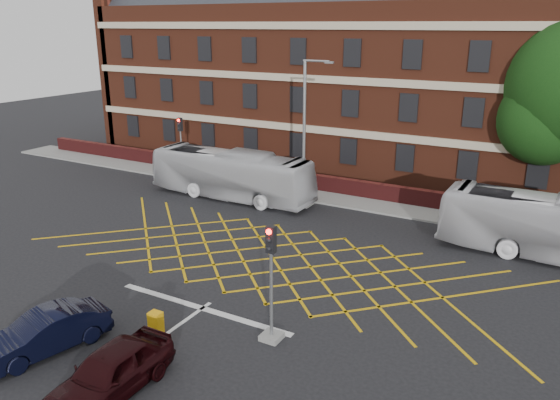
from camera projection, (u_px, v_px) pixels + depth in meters
The scene contains 14 objects.
ground at pixel (250, 274), 24.27m from camera, with size 120.00×120.00×0.00m, color black.
victorian_building at pixel (412, 63), 39.97m from camera, with size 51.00×12.17×20.40m.
boundary_wall at pixel (359, 189), 34.87m from camera, with size 56.00×0.50×1.10m, color #4F1515.
far_pavement at pixel (353, 200), 34.19m from camera, with size 60.00×3.00×0.12m, color slate.
box_junction_hatching at pixel (273, 258), 25.92m from camera, with size 11.50×0.12×0.02m, color #CC990C.
stop_line at pixel (202, 308), 21.36m from camera, with size 8.00×0.30×0.02m, color silver.
bus_left at pixel (231, 174), 34.49m from camera, with size 2.58×11.02×3.07m, color silver.
car_navy at pixel (45, 332), 18.41m from camera, with size 1.49×4.26×1.40m, color black.
car_maroon at pixel (110, 372), 16.23m from camera, with size 1.76×4.38×1.49m, color black.
traffic_light_near at pixel (271, 294), 18.74m from camera, with size 0.70×0.70×4.27m.
traffic_light_far at pixel (182, 152), 39.34m from camera, with size 0.70×0.70×4.27m.
street_lamp at pixel (305, 158), 32.56m from camera, with size 2.25×1.00×8.70m.
direction_signs at pixel (177, 156), 39.85m from camera, with size 1.10×0.16×2.20m.
utility_cabinet at pixel (156, 324), 19.40m from camera, with size 0.45×0.38×0.91m, color orange.
Camera 1 is at (11.97, -18.57, 10.64)m, focal length 35.00 mm.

